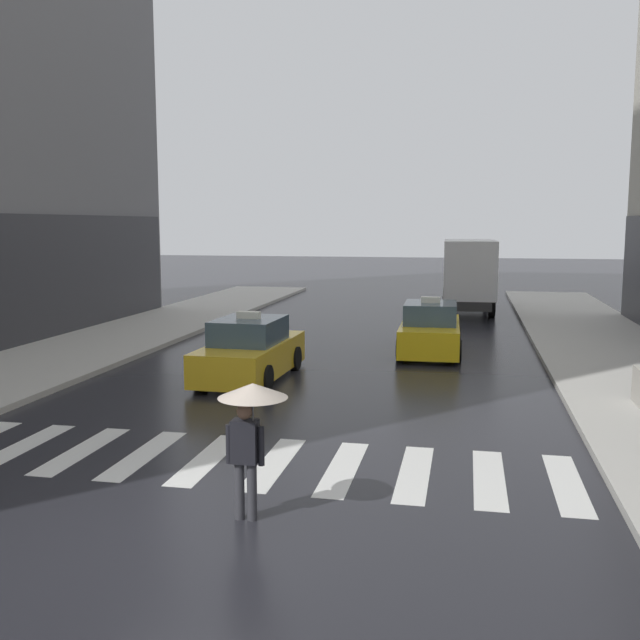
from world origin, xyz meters
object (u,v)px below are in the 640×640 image
object	(u,v)px
taxi_second	(430,330)
pedestrian_with_umbrella	(250,414)
taxi_lead	(250,352)
box_truck	(468,273)

from	to	relation	value
taxi_second	pedestrian_with_umbrella	distance (m)	13.78
taxi_lead	pedestrian_with_umbrella	world-z (taller)	pedestrian_with_umbrella
taxi_lead	box_truck	xyz separation A→B (m)	(5.63, 15.75, 1.13)
taxi_lead	box_truck	world-z (taller)	box_truck
taxi_lead	pedestrian_with_umbrella	distance (m)	9.31
taxi_second	taxi_lead	bearing A→B (deg)	-133.09
box_truck	taxi_second	bearing A→B (deg)	-96.01
box_truck	taxi_lead	bearing A→B (deg)	-109.67
taxi_second	pedestrian_with_umbrella	bearing A→B (deg)	-97.31
box_truck	pedestrian_with_umbrella	xyz separation A→B (m)	(-2.91, -24.62, -0.34)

